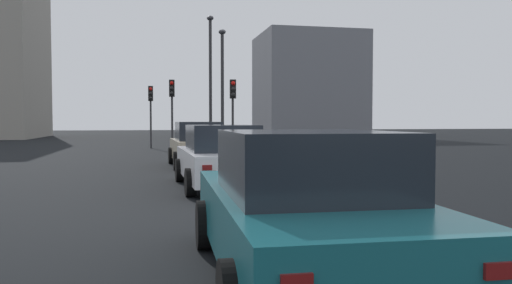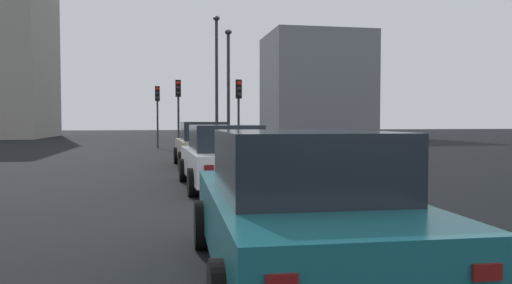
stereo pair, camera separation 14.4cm
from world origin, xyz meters
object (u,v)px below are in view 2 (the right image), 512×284
object	(u,v)px
car_white_second	(224,158)
traffic_light_far_left	(178,100)
traffic_light_near_left	(157,103)
traffic_light_near_right	(239,101)
street_lamp_kerbside	(217,72)
car_teal_third	(299,209)
car_beige_lead	(203,145)
street_lamp_far	(228,79)

from	to	relation	value
car_white_second	traffic_light_far_left	distance (m)	14.75
traffic_light_near_left	traffic_light_near_right	distance (m)	8.10
traffic_light_far_left	street_lamp_kerbside	xyz separation A→B (m)	(-0.23, -2.03, 1.50)
traffic_light_near_right	car_teal_third	bearing A→B (deg)	-6.81
car_beige_lead	street_lamp_far	size ratio (longest dim) A/B	0.69
traffic_light_near_left	street_lamp_far	xyz separation A→B (m)	(-5.43, -3.60, 1.07)
traffic_light_near_right	traffic_light_far_left	world-z (taller)	traffic_light_far_left
car_beige_lead	car_white_second	world-z (taller)	car_beige_lead
traffic_light_near_left	traffic_light_far_left	distance (m)	3.98
car_teal_third	street_lamp_far	world-z (taller)	street_lamp_far
traffic_light_near_left	traffic_light_near_right	bearing A→B (deg)	25.60
car_white_second	traffic_light_near_left	bearing A→B (deg)	3.76
traffic_light_far_left	traffic_light_near_right	bearing A→B (deg)	45.87
car_teal_third	street_lamp_far	bearing A→B (deg)	-4.03
car_beige_lead	traffic_light_near_right	size ratio (longest dim) A/B	1.20
traffic_light_far_left	car_white_second	bearing A→B (deg)	8.41
car_beige_lead	car_teal_third	xyz separation A→B (m)	(-13.36, 0.09, -0.02)
car_beige_lead	street_lamp_far	xyz separation A→B (m)	(7.06, -1.90, 3.00)
traffic_light_far_left	traffic_light_near_left	bearing A→B (deg)	-157.79
car_beige_lead	street_lamp_kerbside	size ratio (longest dim) A/B	0.60
car_teal_third	street_lamp_far	distance (m)	20.73
car_white_second	street_lamp_far	xyz separation A→B (m)	(12.98, -1.86, 3.02)
car_white_second	traffic_light_near_right	distance (m)	11.65
car_teal_third	traffic_light_near_left	size ratio (longest dim) A/B	1.23
car_teal_third	traffic_light_far_left	xyz separation A→B (m)	(22.03, 0.50, 2.01)
traffic_light_near_right	street_lamp_far	world-z (taller)	street_lamp_far
traffic_light_near_right	traffic_light_far_left	size ratio (longest dim) A/B	0.95
traffic_light_near_right	traffic_light_far_left	xyz separation A→B (m)	(3.29, 2.76, 0.14)
traffic_light_near_right	street_lamp_kerbside	world-z (taller)	street_lamp_kerbside
car_teal_third	street_lamp_kerbside	xyz separation A→B (m)	(21.80, -1.53, 3.51)
car_teal_third	traffic_light_near_right	world-z (taller)	traffic_light_near_right
car_beige_lead	car_teal_third	bearing A→B (deg)	177.95
car_white_second	car_teal_third	world-z (taller)	car_teal_third
car_white_second	traffic_light_near_right	size ratio (longest dim) A/B	1.27
car_white_second	traffic_light_near_left	distance (m)	18.60
traffic_light_near_right	street_lamp_kerbside	distance (m)	3.55
car_teal_third	street_lamp_kerbside	size ratio (longest dim) A/B	0.64
car_beige_lead	traffic_light_near_right	world-z (taller)	traffic_light_near_right
car_teal_third	traffic_light_near_left	bearing A→B (deg)	5.09
car_beige_lead	traffic_light_near_left	xyz separation A→B (m)	(12.49, 1.70, 1.93)
car_white_second	car_teal_third	size ratio (longest dim) A/B	1.00
car_teal_third	traffic_light_far_left	world-z (taller)	traffic_light_far_left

